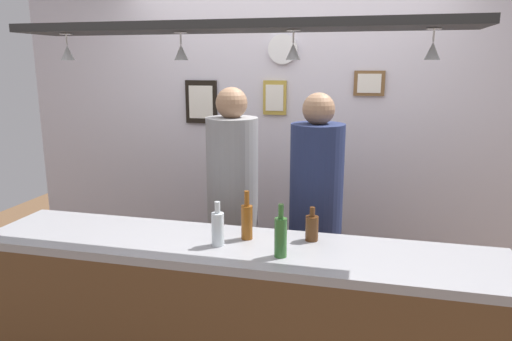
{
  "coord_description": "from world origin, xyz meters",
  "views": [
    {
      "loc": [
        0.65,
        -2.53,
        1.89
      ],
      "look_at": [
        0.0,
        0.1,
        1.28
      ],
      "focal_mm": 33.3,
      "sensor_mm": 36.0,
      "label": 1
    }
  ],
  "objects_px": {
    "bottle_beer_amber_tall": "(247,221)",
    "picture_frame_caricature": "(201,102)",
    "picture_frame_crest": "(275,98)",
    "bottle_beer_green_import": "(281,236)",
    "person_middle_grey_shirt": "(233,191)",
    "picture_frame_upper_small": "(369,83)",
    "person_right_navy_shirt": "(316,200)",
    "bottle_soda_clear": "(218,228)",
    "wall_clock": "(283,49)",
    "bottle_beer_brown_stubby": "(312,227)"
  },
  "relations": [
    {
      "from": "wall_clock",
      "to": "bottle_beer_green_import",
      "type": "bearing_deg",
      "value": -79.29
    },
    {
      "from": "person_right_navy_shirt",
      "to": "bottle_soda_clear",
      "type": "relative_size",
      "value": 7.46
    },
    {
      "from": "picture_frame_crest",
      "to": "bottle_beer_brown_stubby",
      "type": "bearing_deg",
      "value": -69.89
    },
    {
      "from": "bottle_beer_amber_tall",
      "to": "bottle_soda_clear",
      "type": "xyz_separation_m",
      "value": [
        -0.12,
        -0.12,
        -0.01
      ]
    },
    {
      "from": "bottle_beer_green_import",
      "to": "wall_clock",
      "type": "relative_size",
      "value": 1.18
    },
    {
      "from": "bottle_beer_amber_tall",
      "to": "wall_clock",
      "type": "xyz_separation_m",
      "value": [
        -0.07,
        1.31,
        0.9
      ]
    },
    {
      "from": "picture_frame_crest",
      "to": "wall_clock",
      "type": "height_order",
      "value": "wall_clock"
    },
    {
      "from": "person_middle_grey_shirt",
      "to": "bottle_beer_green_import",
      "type": "distance_m",
      "value": 0.98
    },
    {
      "from": "picture_frame_upper_small",
      "to": "picture_frame_crest",
      "type": "relative_size",
      "value": 0.85
    },
    {
      "from": "bottle_beer_green_import",
      "to": "bottle_soda_clear",
      "type": "relative_size",
      "value": 1.13
    },
    {
      "from": "person_middle_grey_shirt",
      "to": "picture_frame_crest",
      "type": "xyz_separation_m",
      "value": [
        0.15,
        0.66,
        0.58
      ]
    },
    {
      "from": "bottle_beer_brown_stubby",
      "to": "wall_clock",
      "type": "height_order",
      "value": "wall_clock"
    },
    {
      "from": "picture_frame_upper_small",
      "to": "picture_frame_caricature",
      "type": "bearing_deg",
      "value": 180.0
    },
    {
      "from": "bottle_beer_amber_tall",
      "to": "picture_frame_caricature",
      "type": "distance_m",
      "value": 1.58
    },
    {
      "from": "picture_frame_upper_small",
      "to": "wall_clock",
      "type": "height_order",
      "value": "wall_clock"
    },
    {
      "from": "person_middle_grey_shirt",
      "to": "picture_frame_caricature",
      "type": "bearing_deg",
      "value": 124.37
    },
    {
      "from": "person_middle_grey_shirt",
      "to": "bottle_beer_brown_stubby",
      "type": "bearing_deg",
      "value": -44.58
    },
    {
      "from": "person_middle_grey_shirt",
      "to": "picture_frame_upper_small",
      "type": "distance_m",
      "value": 1.28
    },
    {
      "from": "bottle_beer_amber_tall",
      "to": "picture_frame_caricature",
      "type": "xyz_separation_m",
      "value": [
        -0.72,
        1.32,
        0.5
      ]
    },
    {
      "from": "person_right_navy_shirt",
      "to": "picture_frame_upper_small",
      "type": "relative_size",
      "value": 7.8
    },
    {
      "from": "person_right_navy_shirt",
      "to": "bottle_beer_green_import",
      "type": "height_order",
      "value": "person_right_navy_shirt"
    },
    {
      "from": "person_right_navy_shirt",
      "to": "wall_clock",
      "type": "bearing_deg",
      "value": 118.34
    },
    {
      "from": "bottle_soda_clear",
      "to": "picture_frame_crest",
      "type": "xyz_separation_m",
      "value": [
        -0.01,
        1.44,
        0.55
      ]
    },
    {
      "from": "person_right_navy_shirt",
      "to": "wall_clock",
      "type": "height_order",
      "value": "wall_clock"
    },
    {
      "from": "person_middle_grey_shirt",
      "to": "picture_frame_crest",
      "type": "bearing_deg",
      "value": 77.38
    },
    {
      "from": "picture_frame_crest",
      "to": "bottle_beer_green_import",
      "type": "bearing_deg",
      "value": -77.16
    },
    {
      "from": "person_middle_grey_shirt",
      "to": "bottle_beer_amber_tall",
      "type": "distance_m",
      "value": 0.71
    },
    {
      "from": "wall_clock",
      "to": "person_right_navy_shirt",
      "type": "bearing_deg",
      "value": -61.66
    },
    {
      "from": "bottle_soda_clear",
      "to": "picture_frame_crest",
      "type": "height_order",
      "value": "picture_frame_crest"
    },
    {
      "from": "person_middle_grey_shirt",
      "to": "picture_frame_caricature",
      "type": "height_order",
      "value": "picture_frame_caricature"
    },
    {
      "from": "person_right_navy_shirt",
      "to": "wall_clock",
      "type": "xyz_separation_m",
      "value": [
        -0.35,
        0.65,
        0.96
      ]
    },
    {
      "from": "bottle_soda_clear",
      "to": "picture_frame_crest",
      "type": "distance_m",
      "value": 1.54
    },
    {
      "from": "bottle_beer_green_import",
      "to": "picture_frame_upper_small",
      "type": "relative_size",
      "value": 1.18
    },
    {
      "from": "person_middle_grey_shirt",
      "to": "bottle_beer_green_import",
      "type": "xyz_separation_m",
      "value": [
        0.49,
        -0.85,
        0.04
      ]
    },
    {
      "from": "person_middle_grey_shirt",
      "to": "bottle_soda_clear",
      "type": "distance_m",
      "value": 0.8
    },
    {
      "from": "person_middle_grey_shirt",
      "to": "bottle_beer_green_import",
      "type": "height_order",
      "value": "person_middle_grey_shirt"
    },
    {
      "from": "person_right_navy_shirt",
      "to": "bottle_soda_clear",
      "type": "xyz_separation_m",
      "value": [
        -0.4,
        -0.78,
        0.04
      ]
    },
    {
      "from": "bottle_beer_brown_stubby",
      "to": "person_right_navy_shirt",
      "type": "bearing_deg",
      "value": 94.71
    },
    {
      "from": "bottle_beer_green_import",
      "to": "bottle_beer_brown_stubby",
      "type": "bearing_deg",
      "value": 64.64
    },
    {
      "from": "bottle_beer_brown_stubby",
      "to": "picture_frame_crest",
      "type": "distance_m",
      "value": 1.46
    },
    {
      "from": "picture_frame_crest",
      "to": "picture_frame_caricature",
      "type": "distance_m",
      "value": 0.6
    },
    {
      "from": "bottle_beer_brown_stubby",
      "to": "picture_frame_crest",
      "type": "height_order",
      "value": "picture_frame_crest"
    },
    {
      "from": "bottle_beer_amber_tall",
      "to": "picture_frame_upper_small",
      "type": "relative_size",
      "value": 1.18
    },
    {
      "from": "person_right_navy_shirt",
      "to": "bottle_beer_green_import",
      "type": "bearing_deg",
      "value": -94.6
    },
    {
      "from": "person_middle_grey_shirt",
      "to": "bottle_beer_brown_stubby",
      "type": "height_order",
      "value": "person_middle_grey_shirt"
    },
    {
      "from": "picture_frame_crest",
      "to": "wall_clock",
      "type": "xyz_separation_m",
      "value": [
        0.06,
        -0.01,
        0.36
      ]
    },
    {
      "from": "person_middle_grey_shirt",
      "to": "picture_frame_crest",
      "type": "distance_m",
      "value": 0.89
    },
    {
      "from": "person_middle_grey_shirt",
      "to": "bottle_beer_green_import",
      "type": "bearing_deg",
      "value": -59.93
    },
    {
      "from": "person_right_navy_shirt",
      "to": "picture_frame_upper_small",
      "type": "distance_m",
      "value": 1.01
    },
    {
      "from": "bottle_beer_brown_stubby",
      "to": "bottle_beer_green_import",
      "type": "bearing_deg",
      "value": -115.36
    }
  ]
}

